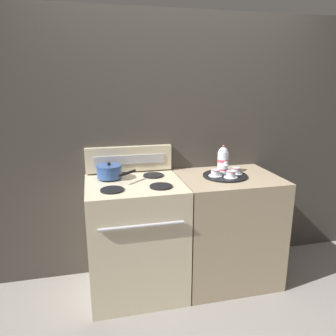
% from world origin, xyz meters
% --- Properties ---
extents(ground_plane, '(6.00, 6.00, 0.00)m').
position_xyz_m(ground_plane, '(0.00, 0.00, 0.00)').
color(ground_plane, gray).
extents(wall_back, '(6.00, 0.05, 2.20)m').
position_xyz_m(wall_back, '(0.00, 0.35, 1.10)').
color(wall_back, '#423D38').
rests_on(wall_back, ground).
extents(stove, '(0.73, 0.68, 0.92)m').
position_xyz_m(stove, '(-0.40, -0.00, 0.46)').
color(stove, beige).
rests_on(stove, ground).
extents(control_panel, '(0.71, 0.05, 0.21)m').
position_xyz_m(control_panel, '(-0.40, 0.30, 1.02)').
color(control_panel, beige).
rests_on(control_panel, stove).
extents(side_counter, '(0.79, 0.65, 0.91)m').
position_xyz_m(side_counter, '(0.37, 0.00, 0.45)').
color(side_counter, tan).
rests_on(side_counter, ground).
extents(saucepan, '(0.30, 0.30, 0.13)m').
position_xyz_m(saucepan, '(-0.57, 0.14, 0.97)').
color(saucepan, '#335193').
rests_on(saucepan, stove).
extents(serving_tray, '(0.36, 0.36, 0.01)m').
position_xyz_m(serving_tray, '(0.33, 0.00, 0.91)').
color(serving_tray, black).
rests_on(serving_tray, side_counter).
extents(teapot, '(0.09, 0.15, 0.22)m').
position_xyz_m(teapot, '(0.36, 0.11, 1.02)').
color(teapot, silver).
rests_on(teapot, serving_tray).
extents(teacup_left, '(0.11, 0.11, 0.05)m').
position_xyz_m(teacup_left, '(0.35, -0.08, 0.95)').
color(teacup_left, silver).
rests_on(teacup_left, serving_tray).
extents(teacup_right, '(0.11, 0.11, 0.05)m').
position_xyz_m(teacup_right, '(0.25, -0.01, 0.95)').
color(teacup_right, silver).
rests_on(teacup_right, serving_tray).
extents(teacup_front, '(0.11, 0.11, 0.05)m').
position_xyz_m(teacup_front, '(0.43, 0.01, 0.95)').
color(teacup_front, silver).
rests_on(teacup_front, serving_tray).
extents(creamer_jug, '(0.06, 0.06, 0.08)m').
position_xyz_m(creamer_jug, '(0.33, 0.03, 0.96)').
color(creamer_jug, silver).
rests_on(creamer_jug, serving_tray).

